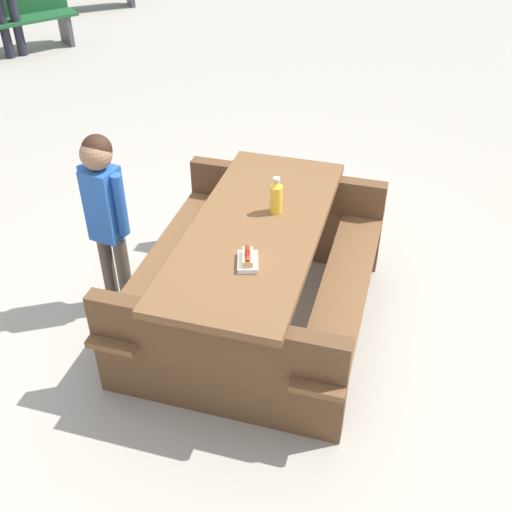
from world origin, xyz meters
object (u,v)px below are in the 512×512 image
at_px(hotdog_tray, 248,260).
at_px(child_in_coat, 105,204).
at_px(soda_bottle, 276,196).
at_px(park_bench_mid, 18,17).
at_px(picnic_table, 256,266).

bearing_deg(hotdog_tray, child_in_coat, -99.15).
relative_size(soda_bottle, park_bench_mid, 0.16).
height_order(soda_bottle, park_bench_mid, soda_bottle).
relative_size(picnic_table, hotdog_tray, 9.33).
xyz_separation_m(child_in_coat, park_bench_mid, (-4.06, -4.13, -0.35)).
height_order(picnic_table, hotdog_tray, hotdog_tray).
bearing_deg(child_in_coat, soda_bottle, 112.02).
bearing_deg(soda_bottle, child_in_coat, -67.98).
relative_size(picnic_table, soda_bottle, 8.25).
distance_m(soda_bottle, park_bench_mid, 6.29).
height_order(child_in_coat, park_bench_mid, child_in_coat).
height_order(picnic_table, park_bench_mid, park_bench_mid).
bearing_deg(hotdog_tray, park_bench_mid, -129.43).
distance_m(soda_bottle, child_in_coat, 1.05).
height_order(soda_bottle, child_in_coat, child_in_coat).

